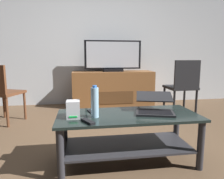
# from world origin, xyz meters

# --- Properties ---
(ground_plane) EXTENTS (7.68, 7.68, 0.00)m
(ground_plane) POSITION_xyz_m (0.00, 0.00, 0.00)
(ground_plane) COLOR brown
(back_wall) EXTENTS (6.40, 0.12, 2.80)m
(back_wall) POSITION_xyz_m (0.00, 2.32, 1.40)
(back_wall) COLOR silver
(back_wall) RESTS_ON ground
(coffee_table) EXTENTS (1.27, 0.56, 0.46)m
(coffee_table) POSITION_xyz_m (0.12, -0.28, 0.31)
(coffee_table) COLOR black
(coffee_table) RESTS_ON ground
(media_cabinet) EXTENTS (1.58, 0.52, 0.68)m
(media_cabinet) POSITION_xyz_m (0.34, 2.00, 0.34)
(media_cabinet) COLOR brown
(media_cabinet) RESTS_ON ground
(television) EXTENTS (1.10, 0.20, 0.60)m
(television) POSITION_xyz_m (0.34, 1.98, 0.96)
(television) COLOR black
(television) RESTS_ON media_cabinet
(dining_chair) EXTENTS (0.45, 0.45, 0.91)m
(dining_chair) POSITION_xyz_m (1.34, 1.08, 0.52)
(dining_chair) COLOR black
(dining_chair) RESTS_ON ground
(side_chair) EXTENTS (0.58, 0.58, 0.86)m
(side_chair) POSITION_xyz_m (-1.44, 1.10, 0.49)
(side_chair) COLOR #59331E
(side_chair) RESTS_ON ground
(laptop) EXTENTS (0.43, 0.46, 0.16)m
(laptop) POSITION_xyz_m (0.38, -0.24, 0.52)
(laptop) COLOR black
(laptop) RESTS_ON coffee_table
(router_box) EXTENTS (0.11, 0.12, 0.15)m
(router_box) POSITION_xyz_m (-0.37, -0.32, 0.53)
(router_box) COLOR silver
(router_box) RESTS_ON coffee_table
(water_bottle_near) EXTENTS (0.07, 0.07, 0.28)m
(water_bottle_near) POSITION_xyz_m (-0.19, -0.32, 0.59)
(water_bottle_near) COLOR #99C6E5
(water_bottle_near) RESTS_ON coffee_table
(cell_phone) EXTENTS (0.10, 0.15, 0.01)m
(cell_phone) POSITION_xyz_m (-0.19, -0.15, 0.46)
(cell_phone) COLOR black
(cell_phone) RESTS_ON coffee_table
(tv_remote) EXTENTS (0.11, 0.16, 0.02)m
(tv_remote) POSITION_xyz_m (-0.25, -0.46, 0.47)
(tv_remote) COLOR black
(tv_remote) RESTS_ON coffee_table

